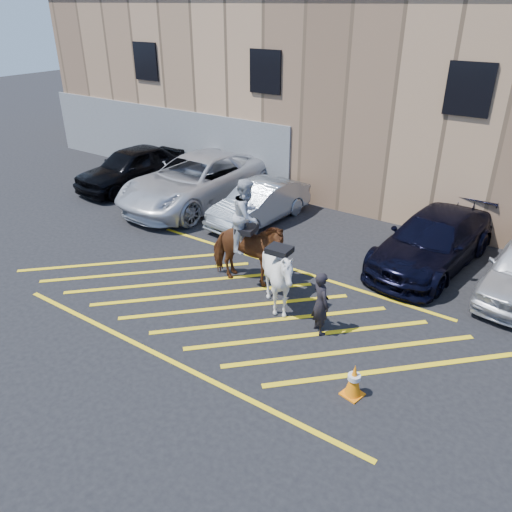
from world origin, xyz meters
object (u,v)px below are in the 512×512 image
Objects in this scene: saddled_white at (279,277)px; traffic_cone at (354,380)px; car_silver_sedan at (260,203)px; car_white_pickup at (197,180)px; car_black_suv at (132,167)px; mounted_bay at (247,244)px; handler at (321,303)px; car_blue_suv at (433,241)px.

traffic_cone is at bearing -31.27° from saddled_white.
car_white_pickup is at bearing -177.88° from car_silver_sedan.
saddled_white is at bearing -20.37° from car_black_suv.
car_silver_sedan is 1.40× the size of mounted_bay.
car_black_suv is 3.11× the size of handler.
car_blue_suv is at bearing 6.96° from car_silver_sedan.
car_blue_suv reaches higher than car_silver_sedan.
saddled_white reaches higher than traffic_cone.
car_black_suv is 12.06m from handler.
mounted_bay is at bearing -20.19° from car_black_suv.
car_blue_suv is 4.90m from handler.
traffic_cone is at bearing -38.78° from car_silver_sedan.
car_black_suv is 6.34m from car_silver_sedan.
car_silver_sedan is 0.79× the size of car_blue_suv.
handler is 2.18m from traffic_cone.
car_black_suv is 0.93× the size of car_blue_suv.
car_white_pickup is 6.36m from mounted_bay.
car_white_pickup is at bearing 144.86° from saddled_white.
handler is (11.12, -4.67, -0.05)m from car_black_suv.
saddled_white is (-2.32, -4.58, 0.19)m from car_blue_suv.
saddled_white reaches higher than car_blue_suv.
car_white_pickup is 8.78m from car_blue_suv.
saddled_white is at bearing -110.10° from car_blue_suv.
car_blue_suv is at bearing 4.51° from car_black_suv.
car_blue_suv is at bearing 94.23° from traffic_cone.
mounted_bay reaches higher than car_silver_sedan.
mounted_bay is at bearing 150.62° from traffic_cone.
car_white_pickup is 7.90m from saddled_white.
car_white_pickup is at bearing 5.24° from car_black_suv.
car_blue_suv reaches higher than traffic_cone.
handler is at bearing -9.04° from saddled_white.
traffic_cone is at bearing -31.38° from car_white_pickup.
handler is at bearing 135.80° from traffic_cone.
car_blue_suv is at bearing 63.10° from saddled_white.
car_blue_suv is 7.13× the size of traffic_cone.
car_white_pickup is 11.17m from traffic_cone.
car_white_pickup is 9.05m from handler.
car_white_pickup is at bearing 3.50° from handler.
handler is (-1.07, -4.78, 0.02)m from car_blue_suv.
mounted_bay is 4.90m from traffic_cone.
car_white_pickup reaches higher than handler.
car_black_suv is 2.56× the size of saddled_white.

